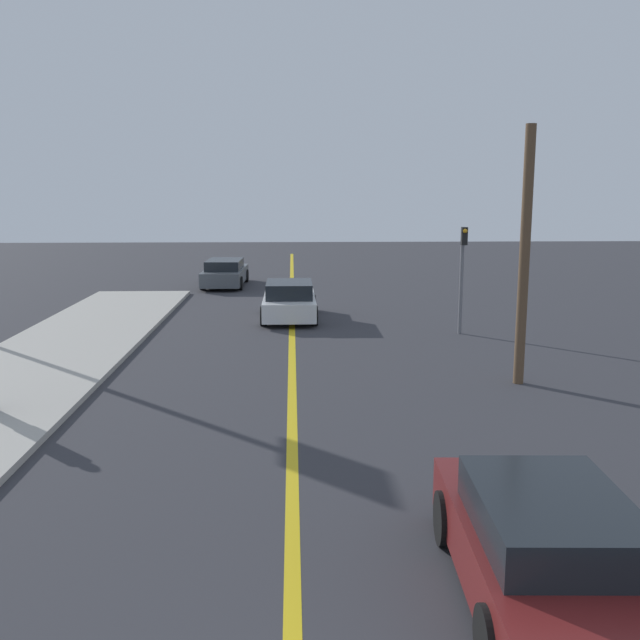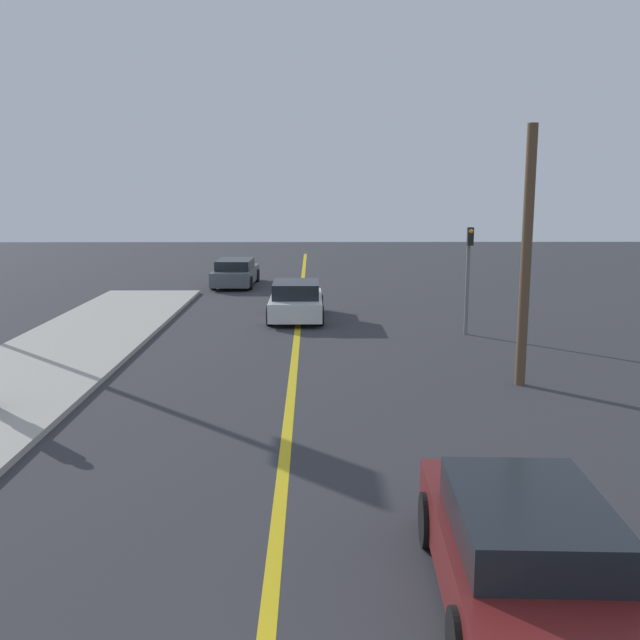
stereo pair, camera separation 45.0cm
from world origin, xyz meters
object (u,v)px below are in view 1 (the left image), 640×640
(car_near_right_lane, at_px, (544,547))
(traffic_light, at_px, (462,268))
(utility_pole, at_px, (524,257))
(car_ahead_center, at_px, (289,301))
(car_far_distant, at_px, (225,273))

(car_near_right_lane, height_order, traffic_light, traffic_light)
(traffic_light, height_order, utility_pole, utility_pole)
(car_ahead_center, relative_size, traffic_light, 1.22)
(car_far_distant, bearing_deg, car_near_right_lane, -75.72)
(car_ahead_center, height_order, traffic_light, traffic_light)
(car_near_right_lane, bearing_deg, traffic_light, 82.62)
(utility_pole, bearing_deg, car_far_distant, 115.62)
(car_near_right_lane, bearing_deg, car_ahead_center, 101.55)
(car_ahead_center, relative_size, utility_pole, 0.69)
(car_near_right_lane, distance_m, car_ahead_center, 17.98)
(car_near_right_lane, xyz_separation_m, car_far_distant, (-5.92, 26.80, -0.03))
(car_far_distant, distance_m, traffic_light, 14.71)
(car_near_right_lane, relative_size, car_far_distant, 0.89)
(car_near_right_lane, height_order, utility_pole, utility_pole)
(car_far_distant, relative_size, traffic_light, 1.40)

